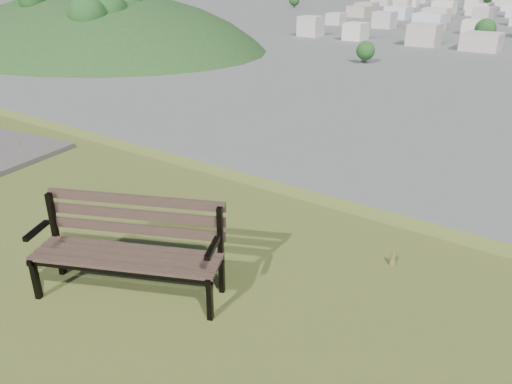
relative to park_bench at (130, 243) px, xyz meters
The scene contains 2 objects.
park_bench is the anchor object (origin of this frame).
green_wooded_hill 202.93m from the park_bench, 141.95° to the left, with size 156.31×125.05×78.15m.
Camera 1 is at (3.73, -1.11, 27.74)m, focal length 35.00 mm.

